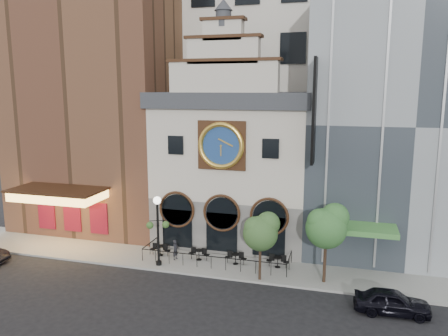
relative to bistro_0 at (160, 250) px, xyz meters
name	(u,v)px	position (x,y,z in m)	size (l,w,h in m)	color
ground	(206,278)	(4.46, -2.51, -0.61)	(120.00, 120.00, 0.00)	black
sidewalk	(216,263)	(4.46, -0.01, -0.54)	(44.00, 5.00, 0.15)	gray
clock_building	(235,162)	(4.46, 5.31, 6.07)	(12.60, 8.78, 18.65)	#605E5B
theater_building	(104,89)	(-8.54, 7.45, 11.99)	(14.00, 15.60, 25.00)	brown
retail_building	(404,121)	(17.45, 7.48, 9.53)	(14.00, 14.40, 20.00)	gray
office_tower	(265,16)	(4.46, 17.49, 19.39)	(20.00, 16.00, 40.00)	beige
cafe_railing	(216,256)	(4.46, -0.01, -0.01)	(10.60, 2.60, 0.90)	black
bistro_0	(160,250)	(0.00, 0.00, 0.00)	(1.58, 0.68, 0.90)	black
bistro_1	(199,254)	(3.11, -0.03, 0.00)	(1.58, 0.68, 0.90)	black
bistro_2	(236,258)	(5.92, -0.06, 0.00)	(1.58, 0.68, 0.90)	black
bistro_3	(278,261)	(8.92, 0.18, 0.00)	(1.58, 0.68, 0.90)	black
car_right	(392,302)	(16.12, -4.21, 0.10)	(1.68, 4.19, 1.43)	black
pedestrian	(175,250)	(1.42, -0.42, 0.28)	(0.54, 0.36, 1.49)	black
lamppost	(158,223)	(0.64, -1.69, 2.66)	(1.52, 0.97, 5.05)	black
tree_left	(261,231)	(8.13, -2.08, 2.91)	(2.39, 2.30, 4.60)	#382619
tree_right	(327,225)	(12.26, -1.30, 3.40)	(2.74, 2.63, 5.27)	#382619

